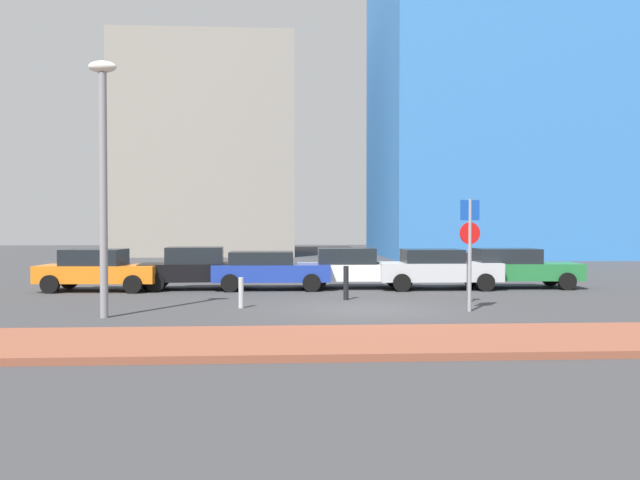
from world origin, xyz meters
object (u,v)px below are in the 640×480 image
(parking_sign_post, at_px, (470,241))
(parked_car_green, at_px, (515,267))
(parked_car_orange, at_px, (98,269))
(traffic_bollard_near, at_px, (241,293))
(parked_car_silver, at_px, (437,268))
(parked_car_white, at_px, (355,268))
(street_lamp, at_px, (103,166))
(parked_car_black, at_px, (196,268))
(parked_car_blue, at_px, (269,269))
(traffic_bollard_mid, at_px, (346,283))
(parking_meter, at_px, (468,270))

(parking_sign_post, bearing_deg, parked_car_green, 60.81)
(parked_car_orange, xyz_separation_m, traffic_bollard_near, (5.40, -5.16, -0.34))
(parked_car_silver, height_order, traffic_bollard_near, parked_car_silver)
(parked_car_orange, bearing_deg, parked_car_white, 2.99)
(parked_car_green, relative_size, street_lamp, 0.70)
(parked_car_black, distance_m, street_lamp, 8.05)
(parked_car_blue, bearing_deg, parked_car_green, 0.41)
(parked_car_green, height_order, parking_sign_post, parking_sign_post)
(parked_car_orange, height_order, street_lamp, street_lamp)
(parked_car_blue, height_order, traffic_bollard_near, parked_car_blue)
(parked_car_green, xyz_separation_m, traffic_bollard_mid, (-6.73, -3.54, -0.24))
(parked_car_orange, height_order, parked_car_blue, parked_car_orange)
(parked_car_black, height_order, traffic_bollard_mid, parked_car_black)
(traffic_bollard_mid, bearing_deg, parking_meter, -14.97)
(parking_sign_post, relative_size, parking_meter, 2.01)
(street_lamp, bearing_deg, parked_car_orange, 106.45)
(parked_car_silver, relative_size, parking_sign_post, 1.45)
(parked_car_blue, relative_size, traffic_bollard_mid, 3.97)
(parked_car_silver, relative_size, street_lamp, 0.68)
(parking_sign_post, bearing_deg, parking_meter, 75.09)
(parked_car_silver, xyz_separation_m, traffic_bollard_near, (-6.87, -5.11, -0.33))
(parking_meter, bearing_deg, parked_car_green, 55.47)
(parked_car_black, distance_m, parking_meter, 9.97)
(parked_car_green, height_order, parking_meter, parking_meter)
(parked_car_black, xyz_separation_m, parked_car_white, (5.89, 0.09, -0.03))
(parked_car_orange, xyz_separation_m, parked_car_black, (3.42, 0.40, 0.02))
(parked_car_black, xyz_separation_m, parking_sign_post, (8.27, -6.67, 1.14))
(parked_car_blue, bearing_deg, parking_sign_post, -49.04)
(parked_car_blue, bearing_deg, parked_car_white, 5.85)
(street_lamp, relative_size, traffic_bollard_mid, 6.08)
(parked_car_green, distance_m, traffic_bollard_mid, 7.60)
(parked_car_white, height_order, parked_car_silver, parked_car_white)
(parked_car_blue, xyz_separation_m, street_lamp, (-4.06, -7.07, 3.12))
(parked_car_green, xyz_separation_m, parking_meter, (-3.10, -4.51, 0.21))
(parked_car_black, height_order, street_lamp, street_lamp)
(parking_sign_post, xyz_separation_m, traffic_bollard_near, (-6.28, 1.12, -1.50))
(parked_car_blue, height_order, parked_car_green, parked_car_green)
(street_lamp, bearing_deg, parked_car_blue, 60.17)
(parked_car_black, relative_size, parking_meter, 2.71)
(parking_sign_post, distance_m, parking_meter, 2.27)
(parked_car_blue, bearing_deg, traffic_bollard_mid, -54.35)
(parked_car_white, distance_m, street_lamp, 10.82)
(parking_meter, distance_m, traffic_bollard_mid, 3.78)
(parking_meter, bearing_deg, parked_car_blue, 144.02)
(traffic_bollard_near, bearing_deg, traffic_bollard_mid, 30.11)
(parked_car_white, relative_size, traffic_bollard_near, 5.30)
(parking_sign_post, height_order, parking_meter, parking_sign_post)
(parked_car_black, relative_size, parked_car_white, 0.89)
(parked_car_white, bearing_deg, parking_meter, -58.60)
(street_lamp, height_order, traffic_bollard_near, street_lamp)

